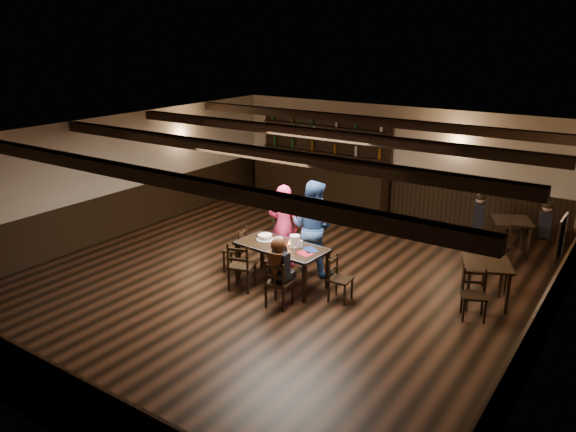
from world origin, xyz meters
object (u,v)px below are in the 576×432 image
Objects in this scene: chair_near_right at (277,281)px; bar_counter at (321,176)px; man_blue at (313,227)px; cake at (265,237)px; dining_table at (282,250)px; woman_pink at (284,226)px; chair_near_left at (240,263)px.

bar_counter is (-2.60, 5.70, 0.23)m from chair_near_right.
man_blue reaches higher than cake.
man_blue is at bearing 78.49° from dining_table.
woman_pink reaches higher than dining_table.
cake is at bearing 89.04° from chair_near_left.
dining_table is 0.84m from man_blue.
chair_near_right is 2.64× the size of cake.
bar_counter reaches higher than chair_near_left.
chair_near_left reaches higher than cake.
man_blue is (0.61, 1.44, 0.38)m from chair_near_left.
dining_table is at bearing -11.02° from cake.
cake is 5.11m from bar_counter.
chair_near_left is (-0.45, -0.65, -0.15)m from dining_table.
dining_table is 0.42× the size of bar_counter.
bar_counter reaches higher than woman_pink.
woman_pink is at bearing 121.13° from chair_near_right.
man_blue reaches higher than dining_table.
cake reaches higher than chair_near_right.
man_blue is 0.45× the size of bar_counter.
cake is (-0.60, -0.71, -0.11)m from man_blue.
cake is (-0.90, 0.89, 0.30)m from chair_near_right.
chair_near_left is at bearing 64.22° from man_blue.
cake is 0.08× the size of bar_counter.
cake is (-0.43, 0.08, 0.12)m from dining_table.
chair_near_left reaches higher than dining_table.
chair_near_left is 1.08× the size of chair_near_right.
man_blue is at bearing 162.77° from woman_pink.
man_blue is 5.70× the size of cake.
dining_table is 0.94× the size of man_blue.
woman_pink is 0.91× the size of man_blue.
dining_table is 5.33× the size of cake.
man_blue is (0.62, 0.06, 0.08)m from woman_pink.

